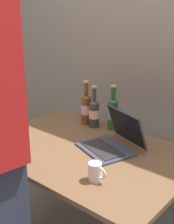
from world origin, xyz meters
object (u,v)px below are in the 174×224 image
at_px(laptop, 113,140).
at_px(beer_bottle_brown, 86,107).
at_px(beer_bottle_green, 94,112).
at_px(beer_bottle_dark, 113,112).
at_px(coffee_mug, 95,172).

bearing_deg(laptop, beer_bottle_brown, 152.36).
xyz_separation_m(laptop, beer_bottle_green, (-0.31, 0.20, 0.06)).
xyz_separation_m(beer_bottle_brown, beer_bottle_dark, (0.22, 0.04, 0.00)).
relative_size(beer_bottle_brown, beer_bottle_green, 1.07).
bearing_deg(beer_bottle_dark, laptop, -53.49).
bearing_deg(beer_bottle_dark, beer_bottle_green, -158.59).
distance_m(beer_bottle_green, coffee_mug, 0.73).
bearing_deg(beer_bottle_green, beer_bottle_brown, 172.25).
height_order(beer_bottle_brown, beer_bottle_green, beer_bottle_brown).
relative_size(beer_bottle_green, coffee_mug, 2.90).
distance_m(laptop, beer_bottle_dark, 0.32).
xyz_separation_m(laptop, beer_bottle_dark, (-0.18, 0.25, 0.07)).
bearing_deg(beer_bottle_green, beer_bottle_dark, 21.41).
bearing_deg(beer_bottle_brown, laptop, -27.64).
height_order(beer_bottle_green, coffee_mug, beer_bottle_green).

